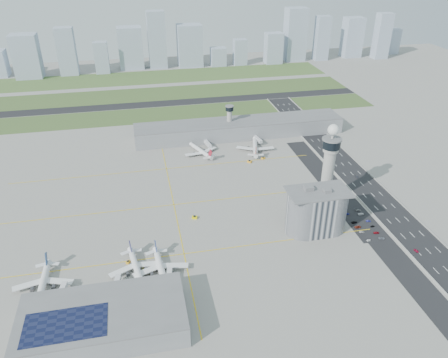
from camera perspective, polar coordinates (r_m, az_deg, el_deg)
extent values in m
plane|color=#9B9990|center=(313.86, 1.33, -5.44)|extent=(1000.00, 1000.00, 0.00)
cube|color=#3A5227|center=(510.10, -6.72, 8.48)|extent=(480.00, 50.00, 0.08)
cube|color=#3B5227|center=(580.76, -7.52, 11.01)|extent=(480.00, 60.00, 0.08)
cube|color=#3F5729|center=(657.19, -8.19, 13.10)|extent=(480.00, 70.00, 0.08)
cube|color=black|center=(544.81, -7.14, 9.82)|extent=(480.00, 22.00, 0.10)
cube|color=black|center=(354.53, 19.77, -2.93)|extent=(28.00, 500.00, 0.10)
cube|color=#9E9E99|center=(347.52, 17.80, -3.14)|extent=(0.60, 500.00, 1.20)
cube|color=#9E9E99|center=(361.40, 21.69, -2.57)|extent=(0.60, 500.00, 1.20)
cube|color=black|center=(335.56, 16.92, -4.34)|extent=(18.00, 260.00, 0.08)
cube|color=black|center=(326.12, 17.56, -5.51)|extent=(20.00, 44.00, 0.10)
cube|color=yellow|center=(284.71, -5.24, -9.72)|extent=(260.00, 0.60, 0.01)
cube|color=yellow|center=(333.50, -6.57, -3.36)|extent=(260.00, 0.60, 0.01)
cube|color=yellow|center=(385.47, -7.54, 1.34)|extent=(260.00, 0.60, 0.01)
cube|color=yellow|center=(333.50, -6.57, -3.36)|extent=(0.60, 260.00, 0.01)
cylinder|color=#ADAAA5|center=(329.49, 13.34, 0.40)|extent=(8.40, 8.40, 48.00)
cylinder|color=#ADAAA5|center=(319.81, 13.79, 3.86)|extent=(11.00, 11.00, 4.00)
cylinder|color=black|center=(318.19, 13.87, 4.51)|extent=(13.00, 13.00, 6.00)
cylinder|color=slate|center=(316.80, 13.94, 5.08)|extent=(14.00, 14.00, 1.00)
cylinder|color=#ADAAA5|center=(315.82, 14.00, 5.50)|extent=(1.60, 1.60, 5.00)
sphere|color=white|center=(314.11, 14.09, 6.25)|extent=(8.00, 8.00, 8.00)
cylinder|color=#ADAAA5|center=(442.92, 0.71, 7.37)|extent=(5.00, 5.00, 28.00)
cylinder|color=black|center=(437.59, 0.73, 9.20)|extent=(8.00, 8.00, 4.00)
cylinder|color=slate|center=(436.75, 0.73, 9.51)|extent=(8.60, 8.60, 0.80)
cube|color=#B2B2B7|center=(303.06, 11.97, -4.14)|extent=(18.00, 24.00, 30.00)
cylinder|color=#B2B2B7|center=(299.82, 10.39, -4.35)|extent=(24.00, 24.00, 30.00)
cylinder|color=#B2B2B7|center=(306.52, 13.52, -3.92)|extent=(24.00, 24.00, 30.00)
cube|color=slate|center=(295.07, 12.27, -1.63)|extent=(42.00, 24.00, 0.80)
cube|color=slate|center=(294.39, 11.01, -1.20)|extent=(6.00, 5.00, 3.00)
cube|color=slate|center=(294.83, 13.34, -1.50)|extent=(5.00, 4.00, 2.40)
cube|color=gray|center=(445.72, 2.03, 6.60)|extent=(210.00, 32.00, 15.00)
cube|color=slate|center=(442.76, 2.05, 7.54)|extent=(210.00, 32.00, 0.80)
cube|color=gray|center=(242.81, -15.46, -17.34)|extent=(84.00, 42.00, 12.00)
cube|color=slate|center=(238.33, -15.67, -16.27)|extent=(84.00, 42.00, 0.80)
cube|color=black|center=(236.33, -20.02, -17.46)|extent=(40.00, 22.00, 0.20)
imported|color=white|center=(309.50, 18.36, -7.59)|extent=(3.49, 1.80, 1.14)
imported|color=gray|center=(316.12, 17.56, -6.59)|extent=(3.67, 1.56, 1.18)
imported|color=maroon|center=(320.28, 17.09, -5.99)|extent=(4.85, 2.63, 1.29)
imported|color=black|center=(324.46, 16.67, -5.42)|extent=(4.36, 1.96, 1.24)
imported|color=navy|center=(332.18, 15.79, -4.41)|extent=(3.81, 2.02, 1.24)
imported|color=white|center=(334.73, 15.48, -4.09)|extent=(3.48, 1.65, 1.10)
imported|color=gray|center=(314.18, 19.91, -7.29)|extent=(4.36, 2.43, 1.15)
imported|color=maroon|center=(318.38, 19.29, -6.63)|extent=(4.14, 1.72, 1.20)
imported|color=black|center=(324.26, 18.84, -5.85)|extent=(3.32, 1.70, 1.08)
imported|color=navy|center=(328.88, 18.35, -5.22)|extent=(3.43, 1.34, 1.11)
imported|color=white|center=(335.00, 17.46, -4.37)|extent=(4.51, 2.12, 1.25)
imported|color=gray|center=(338.80, 17.15, -3.91)|extent=(4.64, 2.50, 1.28)
imported|color=#AB153C|center=(310.99, 23.83, -8.57)|extent=(2.05, 3.81, 1.23)
imported|color=black|center=(384.77, 16.97, 0.29)|extent=(1.76, 3.97, 1.27)
imported|color=navy|center=(450.01, 13.24, 5.09)|extent=(2.29, 4.52, 1.23)
imported|color=gray|center=(494.76, 8.76, 7.76)|extent=(1.93, 3.96, 1.30)
cube|color=#9EADC1|center=(697.68, -24.38, 14.39)|extent=(35.81, 28.65, 60.36)
cube|color=#9EADC1|center=(692.18, -19.86, 15.41)|extent=(25.49, 20.39, 66.89)
cube|color=#9EADC1|center=(688.32, -15.70, 15.02)|extent=(20.04, 16.03, 45.20)
cube|color=#9EADC1|center=(703.83, -12.10, 16.40)|extent=(35.76, 28.61, 61.22)
cube|color=#9EADC1|center=(697.59, -8.76, 17.52)|extent=(26.33, 21.06, 83.39)
cube|color=#9EADC1|center=(705.17, -4.50, 16.99)|extent=(36.96, 29.57, 62.11)
cube|color=#9EADC1|center=(707.49, -0.76, 15.68)|extent=(23.01, 18.41, 27.75)
cube|color=#9EADC1|center=(713.36, 2.12, 16.24)|extent=(20.22, 16.18, 38.97)
cube|color=#9EADC1|center=(725.26, 6.48, 16.62)|extent=(26.14, 20.92, 46.89)
cube|color=#9EADC1|center=(745.81, 9.27, 18.13)|extent=(32.26, 25.81, 81.20)
cube|color=#9EADC1|center=(757.14, 12.65, 17.51)|extent=(21.59, 17.28, 68.75)
cube|color=#9EADC1|center=(790.82, 16.40, 17.33)|extent=(30.25, 24.20, 63.40)
cube|color=#9EADC1|center=(794.07, 19.95, 17.15)|extent=(23.04, 18.43, 71.56)
cube|color=#9EADC1|center=(838.67, 21.06, 16.45)|extent=(22.64, 18.11, 41.06)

